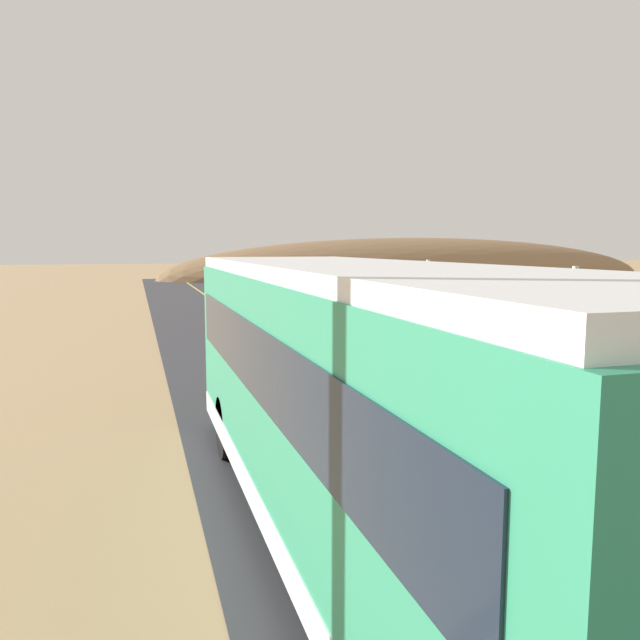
# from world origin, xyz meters

# --- Properties ---
(ground_plane) EXTENTS (240.00, 240.00, 0.00)m
(ground_plane) POSITION_xyz_m (0.00, 0.00, 0.00)
(ground_plane) COLOR tan
(road_surface) EXTENTS (8.00, 120.00, 0.02)m
(road_surface) POSITION_xyz_m (0.00, 0.00, 0.01)
(road_surface) COLOR #38383D
(road_surface) RESTS_ON ground
(road_centre_line) EXTENTS (0.16, 117.60, 0.00)m
(road_centre_line) POSITION_xyz_m (0.00, 0.00, 0.02)
(road_centre_line) COLOR #D8CC4C
(road_centre_line) RESTS_ON road_surface
(livestock_truck) EXTENTS (2.53, 9.70, 3.02)m
(livestock_truck) POSITION_xyz_m (2.38, 9.30, 1.79)
(livestock_truck) COLOR #3359A5
(livestock_truck) RESTS_ON road_surface
(bus) EXTENTS (2.54, 10.00, 3.21)m
(bus) POSITION_xyz_m (-2.22, -0.73, 1.75)
(bus) COLOR #2D8C66
(bus) RESTS_ON road_surface
(boulder_near_shoulder) EXTENTS (1.80, 1.88, 1.23)m
(boulder_near_shoulder) POSITION_xyz_m (8.80, 10.11, 0.62)
(boulder_near_shoulder) COLOR gray
(boulder_near_shoulder) RESTS_ON ground
(distant_hill) EXTENTS (57.81, 16.88, 8.80)m
(distant_hill) POSITION_xyz_m (26.05, 55.37, 0.00)
(distant_hill) COLOR olive
(distant_hill) RESTS_ON ground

